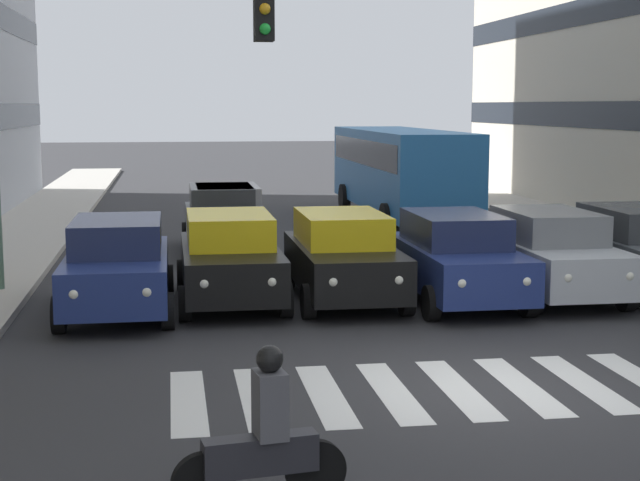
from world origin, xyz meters
TOP-DOWN VIEW (x-y plane):
  - ground_plane at (0.00, 0.00)m, footprint 180.00×180.00m
  - crosswalk_markings at (-0.00, 0.00)m, footprint 8.55×2.80m
  - car_0 at (-5.23, -6.04)m, footprint 2.02×4.44m
  - car_1 at (-3.19, -5.76)m, footprint 2.02×4.44m
  - car_2 at (-1.20, -5.55)m, footprint 2.02×4.44m
  - car_3 at (0.93, -6.01)m, footprint 2.02×4.44m
  - car_4 at (3.11, -6.18)m, footprint 2.02×4.44m
  - car_5 at (5.21, -5.59)m, footprint 2.02×4.44m
  - car_row2_0 at (2.76, -12.73)m, footprint 2.02×4.44m
  - car_row2_1 at (2.92, -12.65)m, footprint 2.02×4.44m
  - bus_behind_traffic at (-3.19, -18.45)m, footprint 2.78×10.50m
  - motorcycle_with_rider at (3.40, 3.42)m, footprint 1.70×0.42m
  - traffic_light_gantry at (5.57, 0.05)m, footprint 3.80×0.36m
  - street_lamp_right at (7.07, -7.53)m, footprint 3.15×0.28m

SIDE VIEW (x-z plane):
  - ground_plane at x=0.00m, z-range 0.00..0.00m
  - crosswalk_markings at x=0.00m, z-range 0.00..0.01m
  - motorcycle_with_rider at x=3.40m, z-range -0.14..1.43m
  - car_0 at x=-5.23m, z-range 0.03..1.75m
  - car_1 at x=-3.19m, z-range 0.03..1.75m
  - car_2 at x=-1.20m, z-range 0.03..1.75m
  - car_3 at x=0.93m, z-range 0.03..1.75m
  - car_4 at x=3.11m, z-range 0.03..1.75m
  - car_5 at x=5.21m, z-range 0.03..1.75m
  - car_row2_0 at x=2.76m, z-range 0.03..1.75m
  - car_row2_1 at x=2.92m, z-range 0.03..1.75m
  - bus_behind_traffic at x=-3.19m, z-range 0.36..3.36m
  - traffic_light_gantry at x=5.57m, z-range 0.91..6.41m
  - street_lamp_right at x=7.07m, z-range 0.96..7.67m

